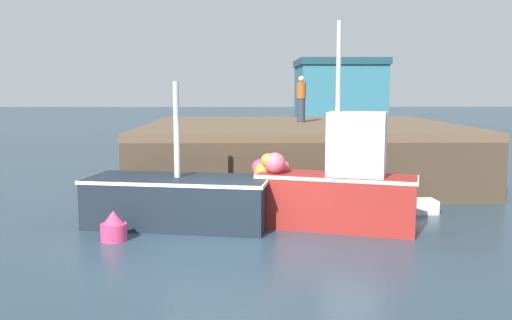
{
  "coord_description": "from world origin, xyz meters",
  "views": [
    {
      "loc": [
        0.52,
        -10.81,
        3.14
      ],
      "look_at": [
        0.74,
        4.35,
        1.15
      ],
      "focal_mm": 38.87,
      "sensor_mm": 36.0,
      "label": 1
    }
  ],
  "objects_px": {
    "mooring_buoy_foreground": "(114,227)",
    "fishing_boat_near_right": "(337,185)",
    "fishing_boat_near_left": "(178,200)",
    "dockworker": "(301,99)",
    "rowboat": "(400,207)"
  },
  "relations": [
    {
      "from": "mooring_buoy_foreground",
      "to": "fishing_boat_near_right",
      "type": "bearing_deg",
      "value": 10.84
    },
    {
      "from": "fishing_boat_near_left",
      "to": "dockworker",
      "type": "height_order",
      "value": "dockworker"
    },
    {
      "from": "fishing_boat_near_left",
      "to": "dockworker",
      "type": "relative_size",
      "value": 2.67
    },
    {
      "from": "fishing_boat_near_right",
      "to": "mooring_buoy_foreground",
      "type": "bearing_deg",
      "value": -169.16
    },
    {
      "from": "rowboat",
      "to": "dockworker",
      "type": "height_order",
      "value": "dockworker"
    },
    {
      "from": "rowboat",
      "to": "mooring_buoy_foreground",
      "type": "xyz_separation_m",
      "value": [
        -6.58,
        -2.4,
        0.11
      ]
    },
    {
      "from": "rowboat",
      "to": "dockworker",
      "type": "relative_size",
      "value": 1.15
    },
    {
      "from": "fishing_boat_near_right",
      "to": "fishing_boat_near_left",
      "type": "bearing_deg",
      "value": 175.21
    },
    {
      "from": "fishing_boat_near_left",
      "to": "mooring_buoy_foreground",
      "type": "distance_m",
      "value": 1.72
    },
    {
      "from": "rowboat",
      "to": "mooring_buoy_foreground",
      "type": "distance_m",
      "value": 7.01
    },
    {
      "from": "fishing_boat_near_right",
      "to": "mooring_buoy_foreground",
      "type": "distance_m",
      "value": 4.89
    },
    {
      "from": "dockworker",
      "to": "mooring_buoy_foreground",
      "type": "height_order",
      "value": "dockworker"
    },
    {
      "from": "fishing_boat_near_left",
      "to": "dockworker",
      "type": "distance_m",
      "value": 8.36
    },
    {
      "from": "fishing_boat_near_left",
      "to": "rowboat",
      "type": "height_order",
      "value": "fishing_boat_near_left"
    },
    {
      "from": "fishing_boat_near_left",
      "to": "fishing_boat_near_right",
      "type": "height_order",
      "value": "fishing_boat_near_right"
    }
  ]
}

